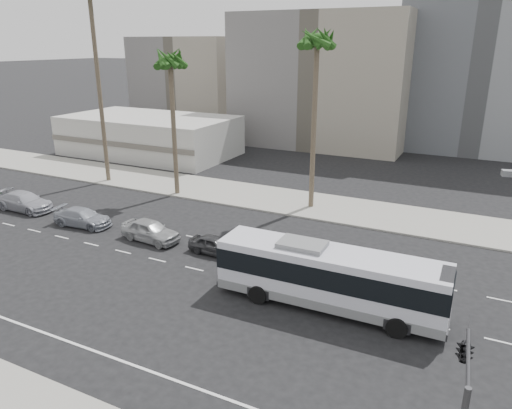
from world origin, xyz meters
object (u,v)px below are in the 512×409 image
Objects in this scene: palm_mid at (170,64)px; car_a at (215,245)px; city_bus at (329,276)px; car_b at (150,231)px; car_d at (24,201)px; traffic_signal at (464,358)px; palm_near at (317,44)px; car_c at (82,217)px.

car_a is at bearing -44.43° from palm_mid.
car_b is (-14.80, 3.10, -1.09)m from city_bus.
car_a is 0.70× the size of car_d.
car_b is 0.35× the size of palm_mid.
traffic_signal is (16.38, -11.90, 4.04)m from car_a.
palm_near is at bearing -28.14° from car_b.
city_bus is 29.32m from car_d.
car_a is at bearing 140.83° from traffic_signal.
car_b reaches higher than car_d.
car_d is (-7.41, 0.52, 0.09)m from car_c.
palm_near is at bearing -55.69° from car_c.
city_bus reaches higher than car_c.
palm_mid is (1.95, 10.29, 11.56)m from car_c.
car_d is 0.36× the size of palm_near.
car_a is at bearing -91.99° from car_d.
traffic_signal reaches higher than city_bus.
car_a is 12.37m from car_c.
car_a is 0.68× the size of traffic_signal.
car_a is 0.81× the size of car_b.
palm_mid is at bearing -44.44° from car_d.
palm_mid reaches higher than car_c.
city_bus reaches higher than car_b.
car_d reaches higher than car_a.
car_c is (-6.87, 0.04, -0.10)m from car_b.
palm_mid is (-26.80, 22.11, 7.58)m from traffic_signal.
palm_mid is (-13.04, -2.08, -1.68)m from palm_near.
city_bus is at bearing -103.47° from car_c.
palm_mid is (9.35, 9.76, 11.47)m from car_d.
car_b is 0.85× the size of traffic_signal.
car_b is at bearing -123.20° from palm_near.
traffic_signal is 0.41× the size of palm_mid.
traffic_signal is at bearing -60.37° from palm_near.
car_a is 0.25× the size of palm_near.
car_c is 23.51m from palm_near.
palm_near is at bearing 116.45° from traffic_signal.
palm_near is 1.13× the size of palm_mid.
traffic_signal is at bearing -51.74° from city_bus.
car_b is 0.31× the size of palm_near.
car_d is at bearing 92.80° from car_b.
car_c is at bearing 154.46° from traffic_signal.
palm_near is at bearing 9.06° from palm_mid.
car_c is 31.33m from traffic_signal.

